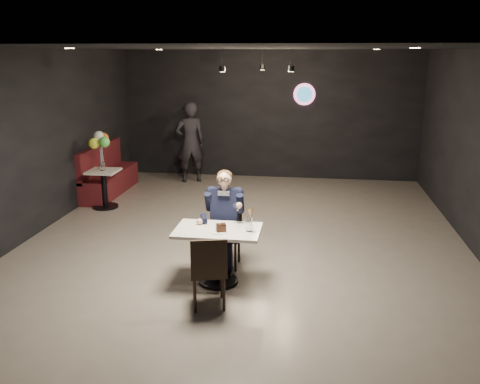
% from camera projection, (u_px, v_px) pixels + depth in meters
% --- Properties ---
extents(floor, '(9.00, 9.00, 0.00)m').
position_uv_depth(floor, '(244.00, 242.00, 8.14)').
color(floor, slate).
rests_on(floor, ground).
extents(wall_sign, '(0.50, 0.06, 0.50)m').
position_uv_depth(wall_sign, '(304.00, 94.00, 11.76)').
color(wall_sign, pink).
rests_on(wall_sign, floor).
extents(pendant_lights, '(1.40, 1.20, 0.36)m').
position_uv_depth(pendant_lights, '(259.00, 56.00, 9.28)').
color(pendant_lights, black).
rests_on(pendant_lights, floor).
extents(main_table, '(1.10, 0.70, 0.75)m').
position_uv_depth(main_table, '(218.00, 256.00, 6.63)').
color(main_table, white).
rests_on(main_table, floor).
extents(chair_far, '(0.42, 0.46, 0.92)m').
position_uv_depth(chair_far, '(225.00, 235.00, 7.13)').
color(chair_far, black).
rests_on(chair_far, floor).
extents(chair_near, '(0.52, 0.55, 0.92)m').
position_uv_depth(chair_near, '(208.00, 270.00, 6.02)').
color(chair_near, black).
rests_on(chair_near, floor).
extents(seated_man, '(0.60, 0.80, 1.44)m').
position_uv_depth(seated_man, '(225.00, 218.00, 7.06)').
color(seated_man, black).
rests_on(seated_man, floor).
extents(dessert_plate, '(0.23, 0.23, 0.01)m').
position_uv_depth(dessert_plate, '(218.00, 231.00, 6.43)').
color(dessert_plate, white).
rests_on(dessert_plate, main_table).
extents(cake_slice, '(0.15, 0.13, 0.08)m').
position_uv_depth(cake_slice, '(221.00, 228.00, 6.41)').
color(cake_slice, black).
rests_on(cake_slice, dessert_plate).
extents(mint_leaf, '(0.07, 0.04, 0.01)m').
position_uv_depth(mint_leaf, '(220.00, 225.00, 6.41)').
color(mint_leaf, green).
rests_on(mint_leaf, cake_slice).
extents(sundae_glass, '(0.08, 0.08, 0.19)m').
position_uv_depth(sundae_glass, '(249.00, 224.00, 6.43)').
color(sundae_glass, silver).
rests_on(sundae_glass, main_table).
extents(wafer_cone, '(0.08, 0.08, 0.13)m').
position_uv_depth(wafer_cone, '(251.00, 214.00, 6.33)').
color(wafer_cone, tan).
rests_on(wafer_cone, sundae_glass).
extents(booth_bench, '(0.52, 2.09, 1.04)m').
position_uv_depth(booth_bench, '(109.00, 170.00, 10.82)').
color(booth_bench, '#46100F').
rests_on(booth_bench, floor).
extents(side_table, '(0.56, 0.56, 0.70)m').
position_uv_depth(side_table, '(105.00, 190.00, 9.87)').
color(side_table, white).
rests_on(side_table, floor).
extents(balloon_vase, '(0.10, 0.10, 0.16)m').
position_uv_depth(balloon_vase, '(103.00, 166.00, 9.75)').
color(balloon_vase, silver).
rests_on(balloon_vase, side_table).
extents(balloon_bunch, '(0.38, 0.38, 0.62)m').
position_uv_depth(balloon_bunch, '(101.00, 147.00, 9.65)').
color(balloon_bunch, '#FDFF35').
rests_on(balloon_bunch, balloon_vase).
extents(passerby, '(0.80, 0.68, 1.86)m').
position_uv_depth(passerby, '(190.00, 142.00, 11.72)').
color(passerby, black).
rests_on(passerby, floor).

